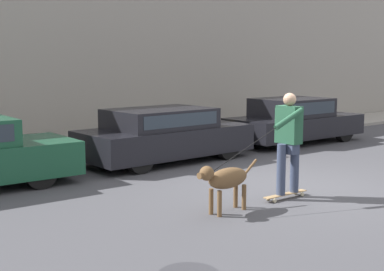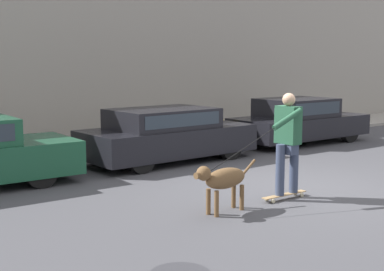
{
  "view_description": "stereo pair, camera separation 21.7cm",
  "coord_description": "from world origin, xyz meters",
  "px_view_note": "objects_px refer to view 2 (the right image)",
  "views": [
    {
      "loc": [
        -7.38,
        -6.34,
        2.3
      ],
      "look_at": [
        -1.28,
        1.24,
        0.95
      ],
      "focal_mm": 50.0,
      "sensor_mm": 36.0,
      "label": 1
    },
    {
      "loc": [
        -7.21,
        -6.47,
        2.3
      ],
      "look_at": [
        -1.28,
        1.24,
        0.95
      ],
      "focal_mm": 50.0,
      "sensor_mm": 36.0,
      "label": 2
    }
  ],
  "objects_px": {
    "dog": "(223,179)",
    "fire_hydrant": "(222,133)",
    "parked_car_1": "(167,135)",
    "skateboarder": "(287,139)",
    "parked_car_2": "(299,122)"
  },
  "relations": [
    {
      "from": "parked_car_1",
      "to": "skateboarder",
      "type": "bearing_deg",
      "value": -96.51
    },
    {
      "from": "dog",
      "to": "fire_hydrant",
      "type": "xyz_separation_m",
      "value": [
        4.08,
        4.74,
        -0.12
      ]
    },
    {
      "from": "dog",
      "to": "parked_car_2",
      "type": "bearing_deg",
      "value": -152.5
    },
    {
      "from": "parked_car_2",
      "to": "fire_hydrant",
      "type": "height_order",
      "value": "parked_car_2"
    },
    {
      "from": "parked_car_1",
      "to": "fire_hydrant",
      "type": "xyz_separation_m",
      "value": [
        2.32,
        0.72,
        -0.21
      ]
    },
    {
      "from": "skateboarder",
      "to": "fire_hydrant",
      "type": "relative_size",
      "value": 2.95
    },
    {
      "from": "parked_car_1",
      "to": "skateboarder",
      "type": "distance_m",
      "value": 4.07
    },
    {
      "from": "parked_car_1",
      "to": "parked_car_2",
      "type": "relative_size",
      "value": 0.99
    },
    {
      "from": "dog",
      "to": "fire_hydrant",
      "type": "relative_size",
      "value": 1.72
    },
    {
      "from": "parked_car_2",
      "to": "fire_hydrant",
      "type": "distance_m",
      "value": 2.35
    },
    {
      "from": "fire_hydrant",
      "to": "parked_car_1",
      "type": "bearing_deg",
      "value": -162.78
    },
    {
      "from": "parked_car_1",
      "to": "fire_hydrant",
      "type": "height_order",
      "value": "parked_car_1"
    },
    {
      "from": "parked_car_1",
      "to": "parked_car_2",
      "type": "xyz_separation_m",
      "value": [
        4.55,
        0.0,
        0.0
      ]
    },
    {
      "from": "skateboarder",
      "to": "parked_car_1",
      "type": "bearing_deg",
      "value": -94.16
    },
    {
      "from": "parked_car_1",
      "to": "dog",
      "type": "bearing_deg",
      "value": -114.94
    }
  ]
}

